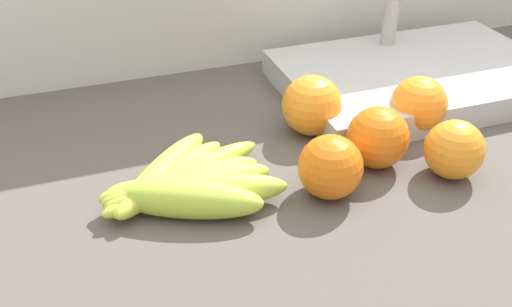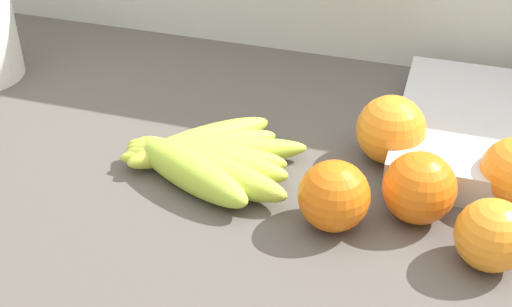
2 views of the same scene
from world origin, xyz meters
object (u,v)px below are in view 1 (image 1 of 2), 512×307
Objects in this scene: banana_bunch at (183,185)px; orange_right at (419,104)px; orange_front at (454,150)px; orange_back_left at (378,137)px; orange_far_right at (330,167)px; orange_center at (312,105)px; sink_basin at (417,75)px.

orange_right reaches higher than banana_bunch.
orange_right is at bearing 79.04° from orange_front.
orange_far_right is (-0.08, -0.04, -0.00)m from orange_back_left.
orange_front is 0.15m from orange_far_right.
orange_center is at bearing 74.56° from orange_far_right.
orange_center is (-0.12, 0.15, 0.00)m from orange_front.
orange_right is 1.02× the size of orange_far_right.
sink_basin is (0.07, 0.11, -0.02)m from orange_right.
orange_front is at bearing -10.48° from banana_bunch.
orange_center is 1.08× the size of orange_far_right.
orange_front is 0.88× the size of orange_center.
orange_far_right is at bearing -140.06° from sink_basin.
orange_back_left is 0.19× the size of sink_basin.
orange_right is at bearing 8.62° from banana_bunch.
banana_bunch is at bearing -155.13° from orange_center.
orange_center is at bearing -161.82° from sink_basin.
orange_right is at bearing 28.61° from orange_far_right.
orange_right is 0.19× the size of sink_basin.
orange_back_left reaches higher than orange_far_right.
orange_far_right is at bearing -105.44° from orange_center.
orange_front is 0.09m from orange_back_left.
orange_center is at bearing 163.63° from orange_right.
orange_far_right is 0.18× the size of sink_basin.
orange_back_left is at bearing -134.36° from sink_basin.
sink_basin reaches higher than orange_center.
orange_back_left is 1.03× the size of orange_far_right.
sink_basin reaches higher than orange_front.
orange_back_left is at bearing 24.98° from orange_far_right.
sink_basin is at bearing 39.94° from orange_far_right.
orange_far_right is at bearing -155.02° from orange_back_left.
orange_far_right is (-0.04, -0.14, -0.00)m from orange_center.
orange_right is (0.33, 0.05, 0.02)m from banana_bunch.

